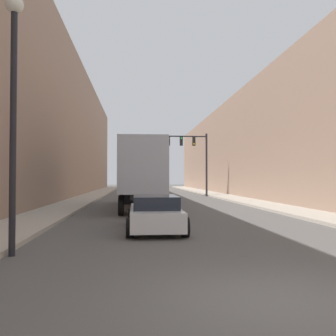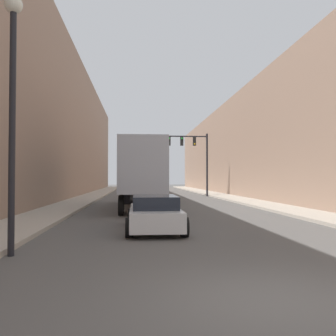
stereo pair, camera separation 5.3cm
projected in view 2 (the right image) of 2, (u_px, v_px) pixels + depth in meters
name	position (u px, v px, depth m)	size (l,w,h in m)	color
ground_plane	(277.00, 302.00, 5.69)	(200.00, 200.00, 0.00)	#565451
sidewalk_right	(226.00, 197.00, 36.13)	(2.44, 80.00, 0.15)	#B2A899
sidewalk_left	(89.00, 197.00, 35.02)	(2.44, 80.00, 0.15)	#B2A899
building_right	(268.00, 144.00, 36.62)	(6.00, 80.00, 10.36)	#997A66
building_left	(44.00, 123.00, 34.84)	(6.00, 80.00, 13.95)	#997A66
semi_truck	(141.00, 173.00, 23.55)	(2.48, 11.95, 3.97)	#B2B7C1
sedan_car	(155.00, 213.00, 13.55)	(2.00, 4.67, 1.26)	silver
traffic_signal_gantry	(194.00, 152.00, 38.54)	(5.36, 0.35, 6.47)	black
street_lamp	(13.00, 87.00, 9.17)	(0.44, 0.44, 6.40)	black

